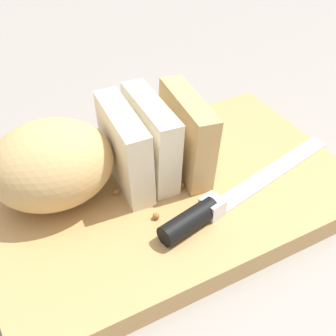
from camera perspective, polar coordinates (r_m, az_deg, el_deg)
name	(u,v)px	position (r m, az deg, el deg)	size (l,w,h in m)	color
ground_plane	(168,205)	(0.55, 0.00, -4.52)	(3.00, 3.00, 0.00)	gray
cutting_board	(168,197)	(0.54, 0.00, -3.53)	(0.41, 0.25, 0.03)	tan
bread_loaf	(92,155)	(0.51, -9.20, 1.61)	(0.25, 0.14, 0.09)	tan
bread_knife	(213,207)	(0.50, 5.46, -4.74)	(0.26, 0.07, 0.02)	silver
crumb_near_knife	(115,192)	(0.52, -6.42, -2.86)	(0.01, 0.01, 0.01)	#996633
crumb_near_loaf	(181,185)	(0.53, 1.61, -2.13)	(0.01, 0.01, 0.01)	#996633
crumb_stray_left	(156,216)	(0.49, -1.46, -5.84)	(0.01, 0.01, 0.01)	#996633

